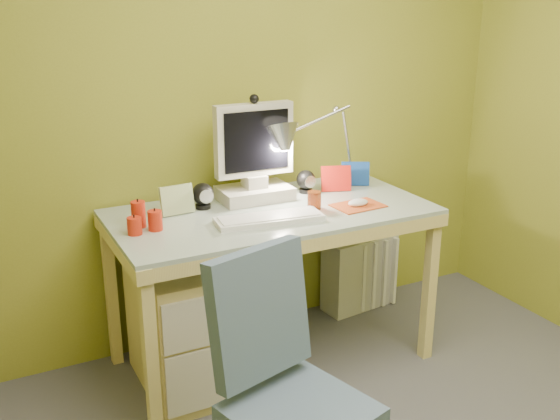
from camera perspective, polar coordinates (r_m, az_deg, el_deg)
name	(u,v)px	position (r m, az deg, el deg)	size (l,w,h in m)	color
wall_back	(223,106)	(3.21, -4.96, 9.00)	(3.20, 0.01, 2.40)	olive
desk	(272,287)	(3.14, -0.74, -6.73)	(1.45, 0.73, 0.78)	#D6C170
monitor	(254,150)	(3.08, -2.28, 5.22)	(0.35, 0.20, 0.48)	beige
speaker_left	(203,196)	(3.01, -6.74, 1.24)	(0.10, 0.10, 0.12)	black
speaker_right	(306,182)	(3.23, 2.26, 2.48)	(0.09, 0.09, 0.11)	black
keyboard	(269,219)	(2.83, -0.96, -0.77)	(0.47, 0.15, 0.02)	white
mousepad	(358,206)	(3.06, 6.80, 0.38)	(0.23, 0.16, 0.01)	#B6461C
mouse	(358,203)	(3.05, 6.81, 0.64)	(0.10, 0.06, 0.03)	white
amber_tumbler	(314,200)	(2.99, 3.00, 0.85)	(0.06, 0.06, 0.08)	#923715
candle_cluster	(141,217)	(2.78, -12.00, -0.61)	(0.15, 0.13, 0.11)	red
photo_frame_red	(336,178)	(3.27, 4.90, 2.76)	(0.15, 0.02, 0.13)	red
photo_frame_blue	(355,174)	(3.38, 6.57, 3.17)	(0.14, 0.02, 0.12)	navy
photo_frame_green	(177,200)	(2.95, -8.97, 0.88)	(0.15, 0.02, 0.13)	#ADBF83
desk_lamp	(336,128)	(3.28, 4.91, 7.14)	(0.57, 0.24, 0.61)	#ADADB1
task_chair	(301,416)	(2.22, 1.81, -17.52)	(0.47, 0.47, 0.85)	#455972
radiator	(359,272)	(3.76, 6.89, -5.39)	(0.42, 0.17, 0.42)	silver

